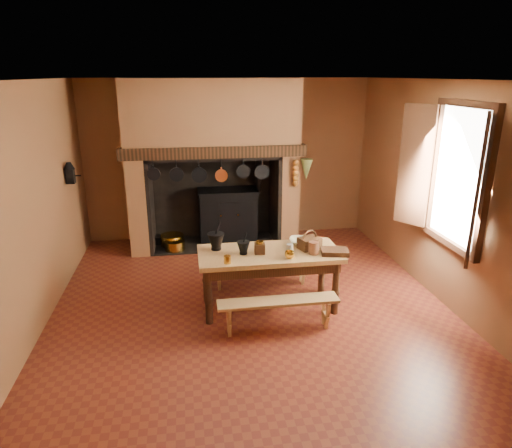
{
  "coord_description": "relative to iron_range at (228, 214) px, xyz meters",
  "views": [
    {
      "loc": [
        -0.74,
        -5.3,
        2.86
      ],
      "look_at": [
        0.12,
        0.3,
        0.99
      ],
      "focal_mm": 32.0,
      "sensor_mm": 36.0,
      "label": 1
    }
  ],
  "objects": [
    {
      "name": "floor",
      "position": [
        0.04,
        -2.45,
        -0.48
      ],
      "size": [
        5.5,
        5.5,
        0.0
      ],
      "primitive_type": "plane",
      "color": "maroon",
      "rests_on": "ground"
    },
    {
      "name": "ceiling",
      "position": [
        0.04,
        -2.45,
        2.32
      ],
      "size": [
        5.5,
        5.5,
        0.0
      ],
      "primitive_type": "plane",
      "rotation": [
        3.14,
        0.0,
        0.0
      ],
      "color": "silver",
      "rests_on": "back_wall"
    },
    {
      "name": "back_wall",
      "position": [
        0.04,
        0.3,
        0.92
      ],
      "size": [
        5.0,
        0.02,
        2.8
      ],
      "primitive_type": "cube",
      "color": "brown",
      "rests_on": "floor"
    },
    {
      "name": "wall_left",
      "position": [
        -2.46,
        -2.45,
        0.92
      ],
      "size": [
        0.02,
        5.5,
        2.8
      ],
      "primitive_type": "cube",
      "color": "brown",
      "rests_on": "floor"
    },
    {
      "name": "wall_right",
      "position": [
        2.54,
        -2.45,
        0.92
      ],
      "size": [
        0.02,
        5.5,
        2.8
      ],
      "primitive_type": "cube",
      "color": "brown",
      "rests_on": "floor"
    },
    {
      "name": "wall_front",
      "position": [
        0.04,
        -5.2,
        0.92
      ],
      "size": [
        5.0,
        0.02,
        2.8
      ],
      "primitive_type": "cube",
      "color": "brown",
      "rests_on": "floor"
    },
    {
      "name": "chimney_breast",
      "position": [
        -0.26,
        -0.14,
        1.33
      ],
      "size": [
        2.95,
        0.96,
        2.8
      ],
      "color": "brown",
      "rests_on": "floor"
    },
    {
      "name": "iron_range",
      "position": [
        0.0,
        0.0,
        0.0
      ],
      "size": [
        1.12,
        0.55,
        1.6
      ],
      "color": "black",
      "rests_on": "floor"
    },
    {
      "name": "hearth_pans",
      "position": [
        -1.01,
        -0.23,
        -0.39
      ],
      "size": [
        0.51,
        0.62,
        0.2
      ],
      "color": "gold",
      "rests_on": "floor"
    },
    {
      "name": "hanging_pans",
      "position": [
        -0.3,
        -0.64,
        0.88
      ],
      "size": [
        1.92,
        0.29,
        0.27
      ],
      "color": "black",
      "rests_on": "chimney_breast"
    },
    {
      "name": "onion_string",
      "position": [
        1.04,
        -0.66,
        0.85
      ],
      "size": [
        0.12,
        0.1,
        0.46
      ],
      "primitive_type": null,
      "color": "#A1571D",
      "rests_on": "chimney_breast"
    },
    {
      "name": "herb_bunch",
      "position": [
        1.22,
        -0.66,
        0.9
      ],
      "size": [
        0.2,
        0.2,
        0.35
      ],
      "primitive_type": "cone",
      "rotation": [
        3.14,
        0.0,
        0.0
      ],
      "color": "#56602D",
      "rests_on": "chimney_breast"
    },
    {
      "name": "window",
      "position": [
        2.39,
        -2.85,
        1.22
      ],
      "size": [
        0.39,
        1.75,
        1.76
      ],
      "color": "white",
      "rests_on": "wall_right"
    },
    {
      "name": "wall_coffee_mill",
      "position": [
        -2.38,
        -0.9,
        1.03
      ],
      "size": [
        0.23,
        0.16,
        0.31
      ],
      "color": "black",
      "rests_on": "wall_left"
    },
    {
      "name": "work_table",
      "position": [
        0.27,
        -2.57,
        0.16
      ],
      "size": [
        1.76,
        0.78,
        0.76
      ],
      "color": "tan",
      "rests_on": "floor"
    },
    {
      "name": "bench_front",
      "position": [
        0.27,
        -3.15,
        -0.19
      ],
      "size": [
        1.41,
        0.25,
        0.4
      ],
      "color": "tan",
      "rests_on": "floor"
    },
    {
      "name": "bench_back",
      "position": [
        0.27,
        -1.95,
        -0.18
      ],
      "size": [
        1.46,
        0.26,
        0.41
      ],
      "color": "tan",
      "rests_on": "floor"
    },
    {
      "name": "mortar_large",
      "position": [
        -0.38,
        -2.39,
        0.4
      ],
      "size": [
        0.21,
        0.21,
        0.37
      ],
      "rotation": [
        0.0,
        0.0,
        0.11
      ],
      "color": "black",
      "rests_on": "work_table"
    },
    {
      "name": "mortar_small",
      "position": [
        -0.06,
        -2.59,
        0.37
      ],
      "size": [
        0.16,
        0.16,
        0.27
      ],
      "rotation": [
        0.0,
        0.0,
        0.41
      ],
      "color": "black",
      "rests_on": "work_table"
    },
    {
      "name": "coffee_grinder",
      "position": [
        0.14,
        -2.6,
        0.35
      ],
      "size": [
        0.18,
        0.14,
        0.2
      ],
      "rotation": [
        0.0,
        0.0,
        -0.1
      ],
      "color": "#371C11",
      "rests_on": "work_table"
    },
    {
      "name": "brass_mug_a",
      "position": [
        -0.28,
        -2.85,
        0.33
      ],
      "size": [
        0.09,
        0.09,
        0.09
      ],
      "primitive_type": "cylinder",
      "rotation": [
        0.0,
        0.0,
        0.1
      ],
      "color": "gold",
      "rests_on": "work_table"
    },
    {
      "name": "brass_mug_b",
      "position": [
        0.17,
        -2.48,
        0.32
      ],
      "size": [
        0.1,
        0.1,
        0.08
      ],
      "primitive_type": "cylinder",
      "rotation": [
        0.0,
        0.0,
        0.38
      ],
      "color": "gold",
      "rests_on": "work_table"
    },
    {
      "name": "mixing_bowl",
      "position": [
        0.72,
        -2.38,
        0.32
      ],
      "size": [
        0.37,
        0.37,
        0.08
      ],
      "primitive_type": "imported",
      "rotation": [
        0.0,
        0.0,
        -0.21
      ],
      "color": "beige",
      "rests_on": "work_table"
    },
    {
      "name": "stoneware_crock",
      "position": [
        0.79,
        -2.72,
        0.36
      ],
      "size": [
        0.16,
        0.16,
        0.15
      ],
      "primitive_type": "cylinder",
      "rotation": [
        0.0,
        0.0,
        0.39
      ],
      "color": "#583120",
      "rests_on": "work_table"
    },
    {
      "name": "glass_jar",
      "position": [
        0.49,
        -2.71,
        0.35
      ],
      "size": [
        0.09,
        0.09,
        0.14
      ],
      "primitive_type": "cylinder",
      "rotation": [
        0.0,
        0.0,
        0.09
      ],
      "color": "beige",
      "rests_on": "work_table"
    },
    {
      "name": "wicker_basket",
      "position": [
        0.78,
        -2.54,
        0.36
      ],
      "size": [
        0.31,
        0.27,
        0.25
      ],
      "rotation": [
        0.0,
        0.0,
        0.35
      ],
      "color": "#472915",
      "rests_on": "work_table"
    },
    {
      "name": "wooden_tray",
      "position": [
        1.05,
        -2.76,
        0.31
      ],
      "size": [
        0.37,
        0.3,
        0.06
      ],
      "primitive_type": "cube",
      "rotation": [
        0.0,
        0.0,
        -0.21
      ],
      "color": "#371C11",
      "rests_on": "work_table"
    },
    {
      "name": "brass_cup",
      "position": [
        0.47,
        -2.82,
        0.32
      ],
      "size": [
        0.15,
        0.15,
        0.09
      ],
      "primitive_type": "imported",
      "rotation": [
        0.0,
        0.0,
        0.37
      ],
      "color": "gold",
      "rests_on": "work_table"
    }
  ]
}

